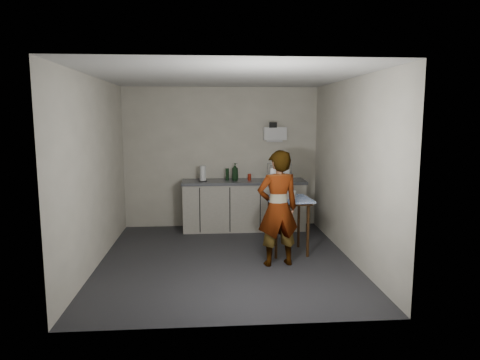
{
  "coord_description": "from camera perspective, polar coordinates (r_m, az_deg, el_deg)",
  "views": [
    {
      "loc": [
        -0.26,
        -5.97,
        2.05
      ],
      "look_at": [
        0.24,
        0.45,
        1.1
      ],
      "focal_mm": 32.0,
      "sensor_mm": 36.0,
      "label": 1
    }
  ],
  "objects": [
    {
      "name": "wall_back",
      "position": [
        8.0,
        -2.53,
        2.99
      ],
      "size": [
        3.6,
        0.02,
        2.6
      ],
      "primitive_type": "cube",
      "color": "beige",
      "rests_on": "ground"
    },
    {
      "name": "standing_man",
      "position": [
        5.92,
        5.07,
        -3.79
      ],
      "size": [
        0.65,
        0.48,
        1.61
      ],
      "primitive_type": "imported",
      "rotation": [
        0.0,
        0.0,
        3.32
      ],
      "color": "#B2A593",
      "rests_on": "ground"
    },
    {
      "name": "wall_shelf",
      "position": [
        8.0,
        4.68,
        6.18
      ],
      "size": [
        0.42,
        0.18,
        0.37
      ],
      "color": "white",
      "rests_on": "ground"
    },
    {
      "name": "ceiling",
      "position": [
        6.0,
        -1.97,
        13.58
      ],
      "size": [
        3.6,
        4.0,
        0.01
      ],
      "primitive_type": "cube",
      "color": "white",
      "rests_on": "wall_back"
    },
    {
      "name": "soap_bottle",
      "position": [
        7.75,
        -0.67,
        1.11
      ],
      "size": [
        0.17,
        0.17,
        0.32
      ],
      "primitive_type": "imported",
      "rotation": [
        0.0,
        0.0,
        0.61
      ],
      "color": "black",
      "rests_on": "kitchen_counter"
    },
    {
      "name": "wall_left",
      "position": [
        6.21,
        -18.64,
        1.0
      ],
      "size": [
        0.02,
        4.0,
        2.6
      ],
      "primitive_type": "cube",
      "color": "beige",
      "rests_on": "ground"
    },
    {
      "name": "soda_can",
      "position": [
        7.8,
        1.27,
        0.4
      ],
      "size": [
        0.06,
        0.06,
        0.12
      ],
      "primitive_type": "cylinder",
      "color": "red",
      "rests_on": "kitchen_counter"
    },
    {
      "name": "side_table",
      "position": [
        6.49,
        6.45,
        -3.37
      ],
      "size": [
        0.7,
        0.7,
        0.84
      ],
      "rotation": [
        0.0,
        0.0,
        0.08
      ],
      "color": "#321D0B",
      "rests_on": "ground"
    },
    {
      "name": "dish_rack",
      "position": [
        7.86,
        5.18,
        0.51
      ],
      "size": [
        0.44,
        0.33,
        0.31
      ],
      "color": "silver",
      "rests_on": "kitchen_counter"
    },
    {
      "name": "ground",
      "position": [
        6.32,
        -1.85,
        -10.55
      ],
      "size": [
        4.0,
        4.0,
        0.0
      ],
      "primitive_type": "plane",
      "color": "#26262A",
      "rests_on": "ground"
    },
    {
      "name": "kitchen_counter",
      "position": [
        7.87,
        0.5,
        -3.53
      ],
      "size": [
        2.24,
        0.62,
        0.91
      ],
      "color": "black",
      "rests_on": "ground"
    },
    {
      "name": "dark_bottle",
      "position": [
        7.79,
        -1.71,
        0.76
      ],
      "size": [
        0.06,
        0.06,
        0.22
      ],
      "primitive_type": "cylinder",
      "color": "black",
      "rests_on": "kitchen_counter"
    },
    {
      "name": "wall_right",
      "position": [
        6.36,
        14.43,
        1.34
      ],
      "size": [
        0.02,
        4.0,
        2.6
      ],
      "primitive_type": "cube",
      "color": "beige",
      "rests_on": "ground"
    },
    {
      "name": "bakery_box",
      "position": [
        6.52,
        5.67,
        -1.46
      ],
      "size": [
        0.35,
        0.36,
        0.43
      ],
      "rotation": [
        0.0,
        0.0,
        0.14
      ],
      "color": "white",
      "rests_on": "side_table"
    },
    {
      "name": "paper_towel",
      "position": [
        7.67,
        -4.98,
        0.81
      ],
      "size": [
        0.16,
        0.16,
        0.28
      ],
      "color": "black",
      "rests_on": "kitchen_counter"
    }
  ]
}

